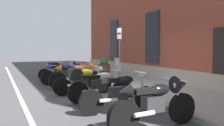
{
  "coord_description": "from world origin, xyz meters",
  "views": [
    {
      "loc": [
        8.33,
        -3.84,
        1.63
      ],
      "look_at": [
        0.27,
        -0.2,
        1.08
      ],
      "focal_mm": 40.91,
      "sensor_mm": 36.0,
      "label": 1
    }
  ],
  "objects_px": {
    "motorcycle_grey_naked": "(60,71)",
    "motorcycle_black_sport": "(158,101)",
    "motorcycle_silver_touring": "(97,84)",
    "motorcycle_black_naked": "(121,93)",
    "motorcycle_blue_sport": "(65,72)",
    "barrel_planter": "(104,69)",
    "motorcycle_yellow_naked": "(84,81)",
    "motorcycle_orange_sport": "(78,74)",
    "parking_sign": "(119,47)"
  },
  "relations": [
    {
      "from": "barrel_planter",
      "to": "motorcycle_black_sport",
      "type": "bearing_deg",
      "value": -13.98
    },
    {
      "from": "motorcycle_blue_sport",
      "to": "parking_sign",
      "type": "relative_size",
      "value": 0.9
    },
    {
      "from": "motorcycle_blue_sport",
      "to": "motorcycle_black_sport",
      "type": "height_order",
      "value": "motorcycle_black_sport"
    },
    {
      "from": "motorcycle_orange_sport",
      "to": "motorcycle_yellow_naked",
      "type": "xyz_separation_m",
      "value": [
        1.3,
        -0.18,
        -0.09
      ]
    },
    {
      "from": "motorcycle_yellow_naked",
      "to": "parking_sign",
      "type": "height_order",
      "value": "parking_sign"
    },
    {
      "from": "motorcycle_grey_naked",
      "to": "motorcycle_black_sport",
      "type": "relative_size",
      "value": 0.95
    },
    {
      "from": "motorcycle_black_naked",
      "to": "motorcycle_black_sport",
      "type": "bearing_deg",
      "value": 4.88
    },
    {
      "from": "motorcycle_blue_sport",
      "to": "barrel_planter",
      "type": "height_order",
      "value": "barrel_planter"
    },
    {
      "from": "motorcycle_silver_touring",
      "to": "motorcycle_black_naked",
      "type": "distance_m",
      "value": 1.34
    },
    {
      "from": "barrel_planter",
      "to": "motorcycle_silver_touring",
      "type": "bearing_deg",
      "value": -25.07
    },
    {
      "from": "motorcycle_blue_sport",
      "to": "barrel_planter",
      "type": "xyz_separation_m",
      "value": [
        -0.15,
        1.91,
        0.03
      ]
    },
    {
      "from": "motorcycle_black_naked",
      "to": "barrel_planter",
      "type": "bearing_deg",
      "value": 161.49
    },
    {
      "from": "motorcycle_black_naked",
      "to": "parking_sign",
      "type": "height_order",
      "value": "parking_sign"
    },
    {
      "from": "motorcycle_yellow_naked",
      "to": "parking_sign",
      "type": "bearing_deg",
      "value": 120.18
    },
    {
      "from": "motorcycle_blue_sport",
      "to": "motorcycle_silver_touring",
      "type": "bearing_deg",
      "value": -0.96
    },
    {
      "from": "motorcycle_grey_naked",
      "to": "motorcycle_silver_touring",
      "type": "xyz_separation_m",
      "value": [
        5.3,
        -0.11,
        0.05
      ]
    },
    {
      "from": "motorcycle_orange_sport",
      "to": "motorcycle_yellow_naked",
      "type": "distance_m",
      "value": 1.32
    },
    {
      "from": "motorcycle_grey_naked",
      "to": "barrel_planter",
      "type": "relative_size",
      "value": 2.0
    },
    {
      "from": "motorcycle_orange_sport",
      "to": "motorcycle_yellow_naked",
      "type": "relative_size",
      "value": 1.02
    },
    {
      "from": "motorcycle_black_sport",
      "to": "parking_sign",
      "type": "bearing_deg",
      "value": 162.04
    },
    {
      "from": "motorcycle_yellow_naked",
      "to": "barrel_planter",
      "type": "distance_m",
      "value": 3.46
    },
    {
      "from": "motorcycle_yellow_naked",
      "to": "motorcycle_blue_sport",
      "type": "bearing_deg",
      "value": 179.29
    },
    {
      "from": "motorcycle_blue_sport",
      "to": "motorcycle_yellow_naked",
      "type": "relative_size",
      "value": 0.99
    },
    {
      "from": "motorcycle_silver_touring",
      "to": "motorcycle_grey_naked",
      "type": "bearing_deg",
      "value": 178.82
    },
    {
      "from": "motorcycle_grey_naked",
      "to": "motorcycle_yellow_naked",
      "type": "distance_m",
      "value": 3.92
    },
    {
      "from": "motorcycle_orange_sport",
      "to": "parking_sign",
      "type": "height_order",
      "value": "parking_sign"
    },
    {
      "from": "motorcycle_black_naked",
      "to": "barrel_planter",
      "type": "distance_m",
      "value": 5.88
    },
    {
      "from": "motorcycle_yellow_naked",
      "to": "motorcycle_black_sport",
      "type": "height_order",
      "value": "motorcycle_black_sport"
    },
    {
      "from": "motorcycle_silver_touring",
      "to": "barrel_planter",
      "type": "distance_m",
      "value": 4.68
    },
    {
      "from": "motorcycle_silver_touring",
      "to": "parking_sign",
      "type": "relative_size",
      "value": 0.87
    },
    {
      "from": "motorcycle_orange_sport",
      "to": "parking_sign",
      "type": "distance_m",
      "value": 2.03
    },
    {
      "from": "motorcycle_black_sport",
      "to": "barrel_planter",
      "type": "height_order",
      "value": "barrel_planter"
    },
    {
      "from": "barrel_planter",
      "to": "motorcycle_blue_sport",
      "type": "bearing_deg",
      "value": -85.43
    },
    {
      "from": "motorcycle_black_sport",
      "to": "motorcycle_blue_sport",
      "type": "bearing_deg",
      "value": -178.58
    },
    {
      "from": "motorcycle_silver_touring",
      "to": "motorcycle_black_naked",
      "type": "relative_size",
      "value": 0.94
    },
    {
      "from": "motorcycle_blue_sport",
      "to": "motorcycle_black_naked",
      "type": "height_order",
      "value": "motorcycle_blue_sport"
    },
    {
      "from": "motorcycle_black_naked",
      "to": "motorcycle_silver_touring",
      "type": "bearing_deg",
      "value": -175.04
    },
    {
      "from": "motorcycle_black_naked",
      "to": "motorcycle_blue_sport",
      "type": "bearing_deg",
      "value": -179.5
    },
    {
      "from": "motorcycle_silver_touring",
      "to": "motorcycle_black_naked",
      "type": "xyz_separation_m",
      "value": [
        1.34,
        0.12,
        -0.05
      ]
    },
    {
      "from": "motorcycle_grey_naked",
      "to": "motorcycle_orange_sport",
      "type": "xyz_separation_m",
      "value": [
        2.61,
        0.11,
        0.08
      ]
    },
    {
      "from": "motorcycle_silver_touring",
      "to": "motorcycle_black_sport",
      "type": "bearing_deg",
      "value": 4.92
    },
    {
      "from": "barrel_planter",
      "to": "parking_sign",
      "type": "bearing_deg",
      "value": -1.29
    },
    {
      "from": "motorcycle_blue_sport",
      "to": "motorcycle_grey_naked",
      "type": "bearing_deg",
      "value": 178.1
    },
    {
      "from": "motorcycle_grey_naked",
      "to": "motorcycle_silver_touring",
      "type": "bearing_deg",
      "value": -1.18
    },
    {
      "from": "barrel_planter",
      "to": "motorcycle_yellow_naked",
      "type": "bearing_deg",
      "value": -34.27
    },
    {
      "from": "motorcycle_silver_touring",
      "to": "motorcycle_black_sport",
      "type": "height_order",
      "value": "motorcycle_silver_touring"
    },
    {
      "from": "motorcycle_orange_sport",
      "to": "motorcycle_yellow_naked",
      "type": "bearing_deg",
      "value": -7.96
    },
    {
      "from": "motorcycle_orange_sport",
      "to": "barrel_planter",
      "type": "bearing_deg",
      "value": 131.34
    },
    {
      "from": "motorcycle_yellow_naked",
      "to": "motorcycle_black_sport",
      "type": "distance_m",
      "value": 4.15
    },
    {
      "from": "motorcycle_blue_sport",
      "to": "motorcycle_orange_sport",
      "type": "xyz_separation_m",
      "value": [
        1.4,
        0.15,
        0.01
      ]
    }
  ]
}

